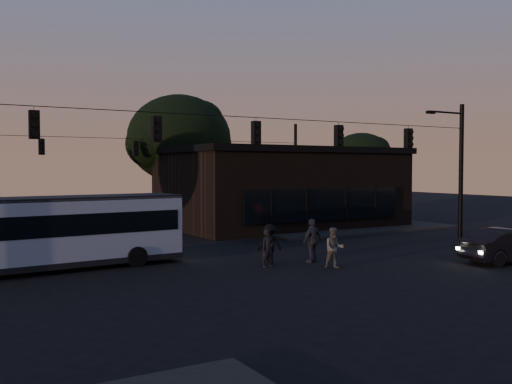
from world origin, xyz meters
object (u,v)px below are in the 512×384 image
pedestrian_c (312,241)px  pedestrian_d (269,244)px  bus (52,229)px  pedestrian_a (268,248)px  building (280,187)px  car (511,246)px  pedestrian_b (334,248)px

pedestrian_c → pedestrian_d: 1.89m
bus → pedestrian_a: bus is taller
building → car: 17.95m
bus → pedestrian_a: (7.68, -3.69, -0.86)m
building → pedestrian_a: (-9.38, -13.55, -1.94)m
bus → pedestrian_b: (9.83, -5.29, -0.80)m
building → pedestrian_c: 15.38m
car → pedestrian_d: (-9.08, 4.88, 0.11)m
pedestrian_d → car: bearing=163.4°
pedestrian_a → pedestrian_c: bearing=-4.4°
building → pedestrian_d: size_ratio=9.14×
building → car: building is taller
bus → pedestrian_c: bus is taller
pedestrian_b → pedestrian_d: bearing=153.4°
building → pedestrian_b: bearing=-115.5°
building → pedestrian_b: size_ratio=9.30×
pedestrian_d → pedestrian_b: bearing=139.2°
building → bus: building is taller
building → pedestrian_c: size_ratio=8.19×
building → pedestrian_c: building is taller
pedestrian_a → pedestrian_d: size_ratio=0.91×
car → pedestrian_d: pedestrian_d is taller
bus → pedestrian_b: bus is taller
pedestrian_b → pedestrian_c: pedestrian_c is taller
building → car: size_ratio=3.46×
pedestrian_a → bus: bearing=149.2°
building → bus: (-17.06, -9.86, -1.08)m
building → pedestrian_a: size_ratio=9.99×
building → pedestrian_d: bearing=-124.6°
bus → pedestrian_d: size_ratio=6.20×
pedestrian_b → pedestrian_d: (-1.69, 2.20, 0.01)m
pedestrian_d → building: bearing=-112.9°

